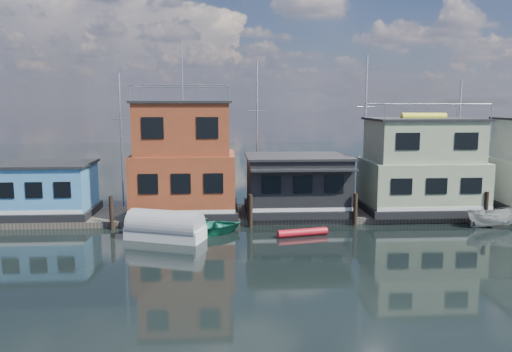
{
  "coord_description": "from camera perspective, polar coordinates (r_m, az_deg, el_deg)",
  "views": [
    {
      "loc": [
        -5.66,
        -22.84,
        8.16
      ],
      "look_at": [
        -3.46,
        12.0,
        3.0
      ],
      "focal_mm": 35.0,
      "sensor_mm": 36.0,
      "label": 1
    }
  ],
  "objects": [
    {
      "name": "dinghy_teal",
      "position": [
        31.52,
        -5.55,
        -5.79
      ],
      "size": [
        4.99,
        4.09,
        0.9
      ],
      "primitive_type": "imported",
      "rotation": [
        0.0,
        0.0,
        1.82
      ],
      "color": "#299777",
      "rests_on": "ground"
    },
    {
      "name": "motorboat",
      "position": [
        36.45,
        25.49,
        -4.28
      ],
      "size": [
        3.51,
        1.42,
        1.34
      ],
      "primitive_type": "imported",
      "rotation": [
        0.0,
        0.0,
        1.54
      ],
      "color": "beige",
      "rests_on": "ground"
    },
    {
      "name": "dock",
      "position": [
        36.19,
        5.49,
        -4.34
      ],
      "size": [
        48.0,
        5.0,
        0.4
      ],
      "primitive_type": "cube",
      "color": "#595147",
      "rests_on": "ground"
    },
    {
      "name": "red_kayak",
      "position": [
        31.02,
        5.34,
        -6.43
      ],
      "size": [
        3.24,
        1.15,
        0.47
      ],
      "primitive_type": "cylinder",
      "rotation": [
        0.0,
        1.57,
        0.22
      ],
      "color": "red",
      "rests_on": "ground"
    },
    {
      "name": "background_masts",
      "position": [
        42.23,
        10.71,
        4.72
      ],
      "size": [
        36.4,
        0.16,
        12.0
      ],
      "color": "silver",
      "rests_on": "ground"
    },
    {
      "name": "houseboat_green",
      "position": [
        37.89,
        18.36,
        0.99
      ],
      "size": [
        8.4,
        5.9,
        7.03
      ],
      "color": "black",
      "rests_on": "dock"
    },
    {
      "name": "pilings",
      "position": [
        33.24,
        5.7,
        -3.9
      ],
      "size": [
        42.28,
        0.28,
        2.2
      ],
      "color": "#2D2116",
      "rests_on": "ground"
    },
    {
      "name": "tarp_runabout",
      "position": [
        30.56,
        -10.33,
        -5.85
      ],
      "size": [
        5.01,
        3.28,
        1.89
      ],
      "rotation": [
        0.0,
        0.0,
        -0.34
      ],
      "color": "white",
      "rests_on": "ground"
    },
    {
      "name": "houseboat_blue",
      "position": [
        37.44,
        -22.81,
        -1.41
      ],
      "size": [
        6.4,
        4.9,
        3.66
      ],
      "color": "black",
      "rests_on": "dock"
    },
    {
      "name": "houseboat_red",
      "position": [
        35.19,
        -8.22,
        1.7
      ],
      "size": [
        7.4,
        5.9,
        11.86
      ],
      "color": "black",
      "rests_on": "dock"
    },
    {
      "name": "houseboat_dark",
      "position": [
        35.67,
        4.75,
        -0.89
      ],
      "size": [
        7.4,
        6.1,
        4.06
      ],
      "color": "black",
      "rests_on": "dock"
    },
    {
      "name": "ground",
      "position": [
        24.91,
        9.9,
        -10.85
      ],
      "size": [
        160.0,
        160.0,
        0.0
      ],
      "primitive_type": "plane",
      "color": "black",
      "rests_on": "ground"
    }
  ]
}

